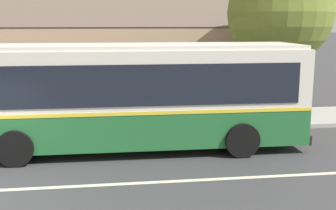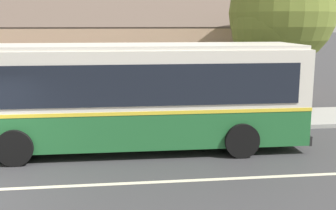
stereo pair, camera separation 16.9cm
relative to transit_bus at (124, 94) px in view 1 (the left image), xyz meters
name	(u,v)px [view 1 (the left image)]	position (x,y,z in m)	size (l,w,h in m)	color
sidewalk_far	(21,126)	(-3.68, 3.10, -1.63)	(60.00, 3.00, 0.15)	#9E9E99
community_building	(68,57)	(-2.68, 11.55, 0.20)	(23.09, 10.21, 6.71)	tan
transit_bus	(124,94)	(0.00, 0.00, 0.00)	(10.82, 2.86, 3.17)	#236633
street_tree_primary	(277,17)	(6.31, 4.03, 2.32)	(4.25, 4.25, 6.32)	#4C3828
bus_stop_sign	(295,82)	(6.34, 2.09, -0.06)	(0.36, 0.07, 2.40)	gray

